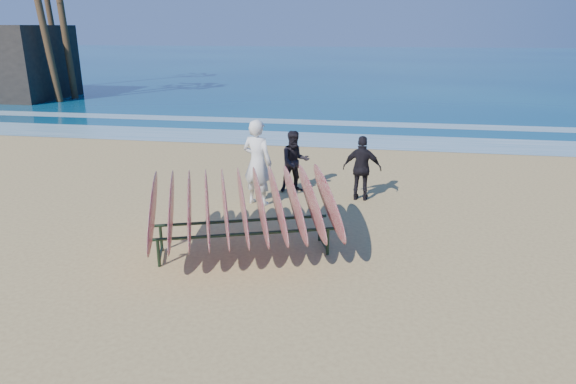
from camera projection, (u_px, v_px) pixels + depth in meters
name	position (u px, v px, depth m)	size (l,w,h in m)	color
ground	(281.00, 256.00, 9.22)	(120.00, 120.00, 0.00)	tan
ocean	(365.00, 61.00, 60.81)	(160.00, 160.00, 0.00)	navy
foam_near	(331.00, 140.00, 18.60)	(160.00, 160.00, 0.00)	white
foam_far	(338.00, 123.00, 21.88)	(160.00, 160.00, 0.00)	white
surfboard_rack	(243.00, 205.00, 9.06)	(3.86, 3.54, 1.49)	#1C2D1F
person_white	(257.00, 163.00, 11.62)	(0.72, 0.47, 1.97)	white
person_dark_a	(295.00, 162.00, 12.61)	(0.74, 0.58, 1.52)	black
person_dark_b	(362.00, 168.00, 11.99)	(0.90, 0.37, 1.54)	black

